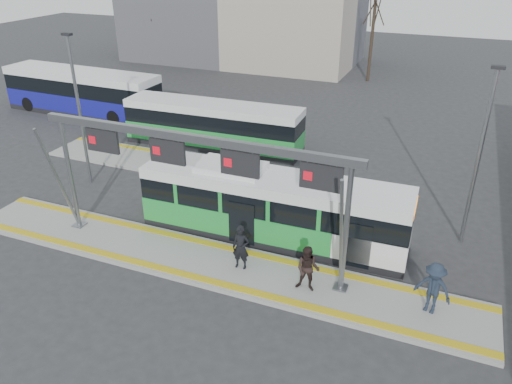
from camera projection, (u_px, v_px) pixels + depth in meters
ground at (205, 263)px, 20.12m from camera, size 120.00×120.00×0.00m
platform_main at (205, 262)px, 20.09m from camera, size 22.00×3.00×0.15m
platform_second at (207, 170)px, 28.05m from camera, size 20.00×3.00×0.15m
tactile_main at (204, 260)px, 20.05m from camera, size 22.00×2.65×0.02m
tactile_second at (216, 161)px, 28.96m from camera, size 20.00×0.35×0.02m
gantry at (194, 162)px, 18.51m from camera, size 13.00×1.68×5.20m
hero_bus at (272, 207)px, 21.32m from camera, size 11.54×2.71×3.16m
bg_bus_green at (213, 126)px, 30.91m from camera, size 11.25×2.77×2.79m
bg_bus_blue at (82, 93)px, 36.81m from camera, size 12.40×3.09×3.22m
passenger_a at (241, 247)px, 19.21m from camera, size 0.70×0.49×1.83m
passenger_b at (308, 269)px, 17.97m from camera, size 0.91×0.73×1.80m
passenger_c at (433, 288)px, 16.87m from camera, size 1.40×1.03×1.94m
tree_left at (313, 12)px, 45.81m from camera, size 1.40×1.40×7.56m
tree_mid at (375, 4)px, 43.20m from camera, size 1.40×1.40×8.81m
tree_far at (155, 5)px, 50.09m from camera, size 1.40×1.40×7.75m
lamp_west at (79, 108)px, 24.99m from camera, size 0.50×0.25×7.77m
lamp_east at (479, 155)px, 19.81m from camera, size 0.50×0.25×7.55m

